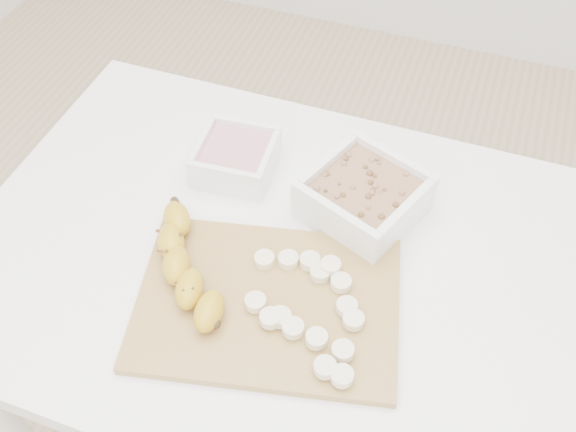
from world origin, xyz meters
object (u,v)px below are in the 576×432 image
(table, at_px, (282,289))
(cutting_board, at_px, (268,303))
(bowl_yogurt, at_px, (236,157))
(bowl_granola, at_px, (364,196))
(banana, at_px, (188,267))

(table, xyz_separation_m, cutting_board, (0.01, -0.09, 0.10))
(table, distance_m, cutting_board, 0.14)
(bowl_yogurt, relative_size, bowl_granola, 0.64)
(table, distance_m, bowl_yogurt, 0.24)
(bowl_granola, relative_size, banana, 0.92)
(table, distance_m, banana, 0.20)
(bowl_granola, height_order, banana, bowl_granola)
(banana, bearing_deg, table, 10.33)
(bowl_granola, height_order, cutting_board, bowl_granola)
(bowl_granola, bearing_deg, table, -127.03)
(banana, bearing_deg, bowl_granola, 17.47)
(table, distance_m, bowl_granola, 0.21)
(table, height_order, bowl_granola, bowl_granola)
(bowl_yogurt, height_order, bowl_granola, bowl_granola)
(bowl_yogurt, bearing_deg, banana, -84.15)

